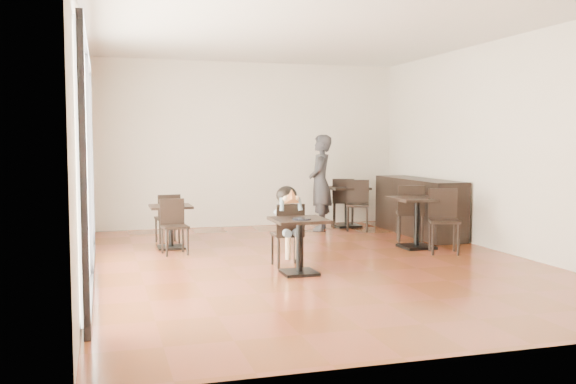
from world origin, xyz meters
name	(u,v)px	position (x,y,z in m)	size (l,w,h in m)	color
floor	(314,262)	(0.00, 0.00, 0.00)	(6.00, 8.00, 0.01)	brown
ceiling	(315,27)	(0.00, 0.00, 3.20)	(6.00, 8.00, 0.01)	silver
wall_back	(249,145)	(0.00, 4.00, 1.60)	(6.00, 0.01, 3.20)	silver
wall_front	(481,151)	(0.00, -4.00, 1.60)	(6.00, 0.01, 3.20)	silver
wall_left	(84,147)	(-3.00, 0.00, 1.60)	(0.01, 8.00, 3.20)	silver
wall_right	(505,146)	(3.00, 0.00, 1.60)	(0.01, 8.00, 3.20)	silver
storefront_window	(86,165)	(-2.97, -0.50, 1.40)	(0.04, 4.50, 2.60)	white
child_table	(299,246)	(-0.43, -0.70, 0.35)	(0.67, 0.67, 0.71)	black
child_chair	(287,235)	(-0.43, -0.15, 0.42)	(0.38, 0.38, 0.85)	black
child	(287,226)	(-0.43, -0.15, 0.53)	(0.38, 0.53, 1.07)	gray
plate	(302,219)	(-0.43, -0.80, 0.71)	(0.24, 0.24, 0.01)	black
pizza_slice	(291,199)	(-0.43, -0.34, 0.92)	(0.25, 0.19, 0.06)	tan
adult_patron	(320,183)	(1.14, 3.02, 0.89)	(0.65, 0.43, 1.79)	#333337
cafe_table_mid	(417,223)	(1.92, 0.68, 0.40)	(0.75, 0.75, 0.79)	black
cafe_table_left	(171,227)	(-1.77, 1.72, 0.34)	(0.64, 0.64, 0.67)	black
cafe_table_back	(347,207)	(1.79, 3.32, 0.39)	(0.74, 0.74, 0.78)	black
chair_mid_a	(410,213)	(2.09, 1.23, 0.48)	(0.43, 0.43, 0.96)	black
chair_mid_b	(444,222)	(2.09, 0.13, 0.48)	(0.43, 0.43, 0.96)	black
chair_left_a	(167,218)	(-1.77, 2.27, 0.41)	(0.36, 0.36, 0.81)	black
chair_left_b	(175,227)	(-1.77, 1.17, 0.41)	(0.36, 0.36, 0.81)	black
chair_back_a	(343,202)	(1.79, 3.50, 0.47)	(0.42, 0.42, 0.94)	black
chair_back_b	(358,205)	(1.79, 2.77, 0.47)	(0.42, 0.42, 0.94)	black
service_counter	(419,207)	(2.65, 2.00, 0.50)	(0.60, 2.40, 1.00)	black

